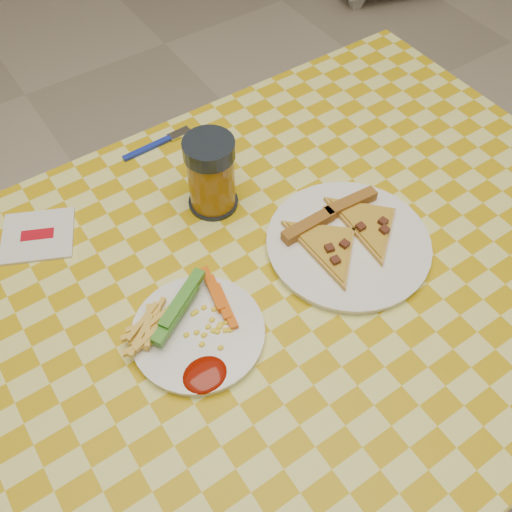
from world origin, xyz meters
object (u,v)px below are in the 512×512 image
object	(u,v)px
table	(271,307)
plate_right	(348,244)
drink_glass	(211,175)
plate_left	(198,334)

from	to	relation	value
table	plate_right	bearing A→B (deg)	-4.28
plate_right	drink_glass	xyz separation A→B (m)	(-0.13, 0.21, 0.06)
drink_glass	plate_right	bearing A→B (deg)	-57.33
table	plate_right	world-z (taller)	plate_right
plate_left	plate_right	bearing A→B (deg)	1.09
table	plate_left	size ratio (longest dim) A/B	6.56
table	drink_glass	world-z (taller)	drink_glass
drink_glass	table	bearing A→B (deg)	-93.86
plate_left	plate_right	world-z (taller)	same
plate_right	table	bearing A→B (deg)	175.72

